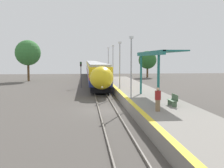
# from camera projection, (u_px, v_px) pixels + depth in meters

# --- Properties ---
(ground_plane) EXTENTS (120.00, 120.00, 0.00)m
(ground_plane) POSITION_uv_depth(u_px,v_px,m) (107.00, 111.00, 24.20)
(ground_plane) COLOR #4C4742
(rail_left) EXTENTS (0.08, 90.00, 0.15)m
(rail_left) POSITION_uv_depth(u_px,v_px,m) (99.00, 110.00, 24.12)
(rail_left) COLOR slate
(rail_left) RESTS_ON ground_plane
(rail_right) EXTENTS (0.08, 90.00, 0.15)m
(rail_right) POSITION_uv_depth(u_px,v_px,m) (116.00, 110.00, 24.26)
(rail_right) COLOR slate
(rail_right) RESTS_ON ground_plane
(train) EXTENTS (2.89, 67.65, 3.77)m
(train) POSITION_uv_depth(u_px,v_px,m) (93.00, 69.00, 64.38)
(train) COLOR black
(train) RESTS_ON ground_plane
(platform_right) EXTENTS (4.70, 64.00, 0.93)m
(platform_right) POSITION_uv_depth(u_px,v_px,m) (153.00, 105.00, 24.54)
(platform_right) COLOR gray
(platform_right) RESTS_ON ground_plane
(platform_bench) EXTENTS (0.44, 1.43, 0.89)m
(platform_bench) POSITION_uv_depth(u_px,v_px,m) (173.00, 100.00, 21.14)
(platform_bench) COLOR #4C6B4C
(platform_bench) RESTS_ON platform_right
(person_waiting) EXTENTS (0.36, 0.22, 1.62)m
(person_waiting) POSITION_uv_depth(u_px,v_px,m) (158.00, 99.00, 18.93)
(person_waiting) COLOR #7F6647
(person_waiting) RESTS_ON platform_right
(railway_signal) EXTENTS (0.28, 0.28, 4.01)m
(railway_signal) POSITION_uv_depth(u_px,v_px,m) (81.00, 72.00, 43.04)
(railway_signal) COLOR #59595E
(railway_signal) RESTS_ON ground_plane
(lamppost_near) EXTENTS (0.36, 0.20, 5.56)m
(lamppost_near) POSITION_uv_depth(u_px,v_px,m) (131.00, 63.00, 24.94)
(lamppost_near) COLOR #9E9EA3
(lamppost_near) RESTS_ON platform_right
(lamppost_mid) EXTENTS (0.36, 0.20, 5.56)m
(lamppost_mid) POSITION_uv_depth(u_px,v_px,m) (120.00, 62.00, 33.11)
(lamppost_mid) COLOR #9E9EA3
(lamppost_mid) RESTS_ON platform_right
(lamppost_far) EXTENTS (0.36, 0.20, 5.56)m
(lamppost_far) POSITION_uv_depth(u_px,v_px,m) (113.00, 61.00, 41.28)
(lamppost_far) COLOR #9E9EA3
(lamppost_far) RESTS_ON platform_right
(lamppost_farthest) EXTENTS (0.36, 0.20, 5.56)m
(lamppost_farthest) POSITION_uv_depth(u_px,v_px,m) (108.00, 61.00, 49.46)
(lamppost_farthest) COLOR #9E9EA3
(lamppost_farthest) RESTS_ON platform_right
(station_canopy) EXTENTS (2.02, 9.79, 4.20)m
(station_canopy) POSITION_uv_depth(u_px,v_px,m) (155.00, 55.00, 24.84)
(station_canopy) COLOR #1E6B66
(station_canopy) RESTS_ON platform_right
(background_tree_left) EXTENTS (5.04, 5.04, 8.19)m
(background_tree_left) POSITION_uv_depth(u_px,v_px,m) (28.00, 53.00, 55.74)
(background_tree_left) COLOR brown
(background_tree_left) RESTS_ON ground_plane
(background_tree_right) EXTENTS (4.26, 4.26, 6.34)m
(background_tree_right) POSITION_uv_depth(u_px,v_px,m) (148.00, 60.00, 66.75)
(background_tree_right) COLOR brown
(background_tree_right) RESTS_ON ground_plane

